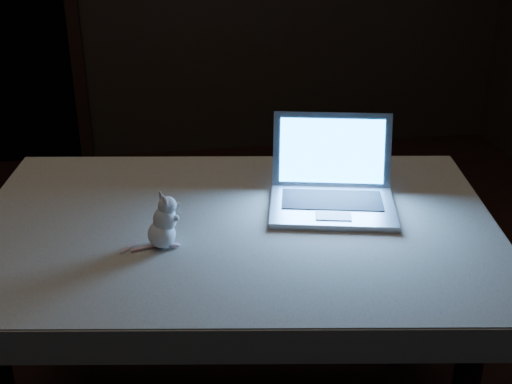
{
  "coord_description": "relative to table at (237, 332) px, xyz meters",
  "views": [
    {
      "loc": [
        -0.13,
        -1.98,
        1.79
      ],
      "look_at": [
        0.16,
        -0.08,
        0.88
      ],
      "focal_mm": 48.0,
      "sensor_mm": 36.0,
      "label": 1
    }
  ],
  "objects": [
    {
      "name": "plush_mouse",
      "position": [
        -0.22,
        -0.11,
        0.49
      ],
      "size": [
        0.14,
        0.14,
        0.16
      ],
      "primitive_type": null,
      "rotation": [
        0.0,
        0.0,
        -0.19
      ],
      "color": "white",
      "rests_on": "tablecloth"
    },
    {
      "name": "tablecloth",
      "position": [
        -0.04,
        -0.0,
        0.36
      ],
      "size": [
        1.86,
        1.54,
        0.1
      ],
      "primitive_type": null,
      "rotation": [
        0.0,
        0.0,
        -0.34
      ],
      "color": "beige",
      "rests_on": "table"
    },
    {
      "name": "laptop",
      "position": [
        0.31,
        0.03,
        0.54
      ],
      "size": [
        0.46,
        0.42,
        0.27
      ],
      "primitive_type": null,
      "rotation": [
        0.0,
        0.0,
        -0.21
      ],
      "color": "#A2A2A6",
      "rests_on": "tablecloth"
    },
    {
      "name": "table",
      "position": [
        0.0,
        0.0,
        0.0
      ],
      "size": [
        1.62,
        1.17,
        0.8
      ],
      "primitive_type": null,
      "rotation": [
        0.0,
        0.0,
        -0.15
      ],
      "color": "black",
      "rests_on": "floor"
    }
  ]
}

